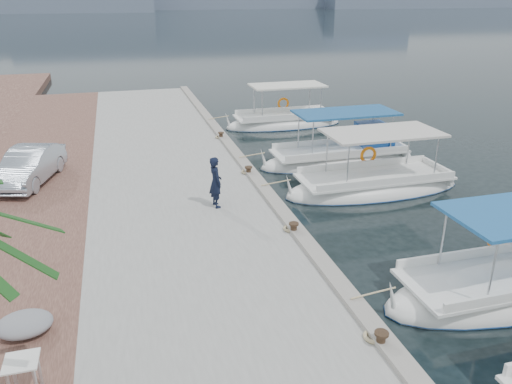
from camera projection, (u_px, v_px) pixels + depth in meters
ground at (325, 274)px, 13.02m from camera, size 400.00×400.00×0.00m
concrete_quay at (183, 204)px, 16.65m from camera, size 6.00×40.00×0.50m
quay_curb at (263, 187)px, 17.22m from camera, size 0.44×40.00×0.12m
cobblestone_strip at (22, 221)px, 15.41m from camera, size 4.00×40.00×0.50m
fishing_caique_c at (373, 187)px, 18.41m from camera, size 6.85×2.41×2.83m
fishing_caique_d at (341, 159)px, 21.32m from camera, size 7.01×2.22×2.83m
fishing_caique_e at (284, 124)px, 27.21m from camera, size 6.51×2.21×2.83m
mooring_bollards at (294, 227)px, 14.01m from camera, size 0.28×20.28×0.33m
fisherman at (216, 182)px, 15.56m from camera, size 0.48×0.65×1.64m
parked_car at (29, 166)px, 17.62m from camera, size 2.28×3.97×1.24m
tarp_bundle at (24, 324)px, 9.93m from camera, size 1.10×0.90×0.40m
folding_table at (23, 371)px, 8.26m from camera, size 0.55×0.55×0.73m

